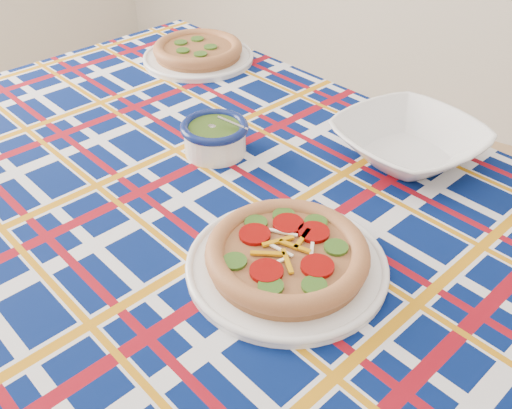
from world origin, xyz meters
The scene contains 6 objects.
dining_table centered at (0.09, 0.06, 0.70)m, with size 1.86×1.40×0.78m.
tablecloth centered at (0.09, 0.06, 0.73)m, with size 1.69×1.07×0.11m, color #04134C, non-canonical shape.
main_focaccia_plate centered at (0.26, -0.03, 0.81)m, with size 0.32×0.32×0.06m, color #925A33, non-canonical shape.
pesto_bowl centered at (-0.04, 0.19, 0.82)m, with size 0.14×0.14×0.08m, color #243D10, non-canonical shape.
serving_bowl centered at (0.29, 0.39, 0.82)m, with size 0.28×0.28×0.07m, color white.
second_focaccia_plate centered at (-0.36, 0.55, 0.81)m, with size 0.31×0.31×0.06m, color #925A33, non-canonical shape.
Camera 1 is at (0.57, -0.60, 1.40)m, focal length 40.00 mm.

